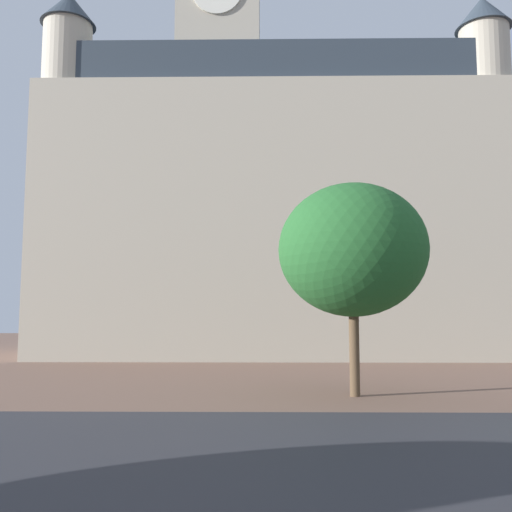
% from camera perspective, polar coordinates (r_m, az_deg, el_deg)
% --- Properties ---
extents(ground_plane, '(120.00, 120.00, 0.00)m').
position_cam_1_polar(ground_plane, '(11.68, 0.00, -18.76)').
color(ground_plane, brown).
extents(street_asphalt_strip, '(120.00, 8.41, 0.00)m').
position_cam_1_polar(street_asphalt_strip, '(10.87, -0.06, -19.72)').
color(street_asphalt_strip, '#2D2D33').
rests_on(street_asphalt_strip, ground_plane).
extents(landmark_building, '(27.71, 10.92, 30.39)m').
position_cam_1_polar(landmark_building, '(35.26, 1.15, 5.75)').
color(landmark_building, '#B2A893').
rests_on(landmark_building, ground_plane).
extents(tree_curb_far, '(4.76, 4.76, 6.76)m').
position_cam_1_polar(tree_curb_far, '(17.90, 9.99, 0.61)').
color(tree_curb_far, brown).
rests_on(tree_curb_far, ground_plane).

